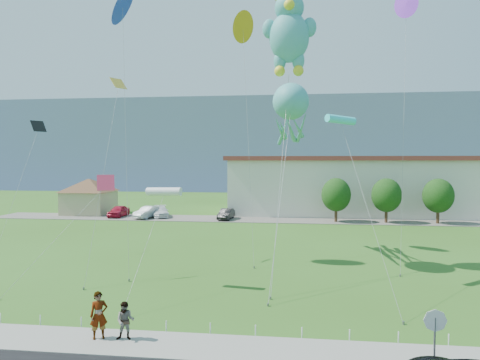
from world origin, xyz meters
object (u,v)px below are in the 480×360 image
parked_car_red (119,211)px  octopus_kite (291,113)px  parked_car_white (161,212)px  parked_car_silver (148,212)px  pavilion (89,193)px  parked_car_black (226,214)px  teddy_bear_kite (289,31)px  warehouse (444,185)px  pedestrian_right (125,321)px  stop_sign (435,327)px  pedestrian_left (99,315)px

parked_car_red → octopus_kite: (23.00, -22.46, 10.37)m
parked_car_red → parked_car_white: size_ratio=0.91×
parked_car_silver → octopus_kite: octopus_kite is taller
parked_car_silver → parked_car_red: bearing=-171.5°
pavilion → parked_car_black: (20.20, -3.50, -2.29)m
parked_car_silver → teddy_bear_kite: (18.48, -22.60, 16.17)m
warehouse → pedestrian_right: 54.60m
teddy_bear_kite → stop_sign: bearing=-72.2°
parked_car_white → pedestrian_right: bearing=-94.4°
parked_car_black → octopus_kite: 25.42m
parked_car_silver → teddy_bear_kite: size_ratio=0.23×
pavilion → stop_sign: size_ratio=3.68×
parked_car_black → teddy_bear_kite: (8.10, -22.52, 16.25)m
pedestrian_right → pedestrian_left: bearing=173.7°
parked_car_silver → teddy_bear_kite: 33.37m
stop_sign → parked_car_red: stop_sign is taller
pavilion → parked_car_white: pavilion is taller
pedestrian_left → pedestrian_right: size_ratio=1.25×
pavilion → parked_car_white: size_ratio=1.90×
parked_car_red → parked_car_white: 5.71m
warehouse → parked_car_silver: warehouse is taller
warehouse → pedestrian_left: (-29.56, -46.54, -3.02)m
parked_car_black → octopus_kite: octopus_kite is taller
pavilion → stop_sign: bearing=-51.6°
pavilion → pedestrian_left: 45.44m
parked_car_silver → teddy_bear_kite: teddy_bear_kite is taller
parked_car_black → parked_car_silver: bearing=-174.9°
warehouse → teddy_bear_kite: 40.77m
stop_sign → teddy_bear_kite: size_ratio=0.13×
warehouse → parked_car_silver: (-40.18, -9.42, -3.30)m
parked_car_red → octopus_kite: octopus_kite is taller
warehouse → parked_car_red: size_ratio=13.89×
pedestrian_right → parked_car_red: 41.12m
pavilion → parked_car_silver: bearing=-19.2°
pedestrian_left → warehouse: bearing=28.4°
warehouse → octopus_kite: 38.54m
pavilion → parked_car_red: pavilion is taller
pavilion → parked_car_black: pavilion is taller
parked_car_red → parked_car_black: bearing=-2.2°
octopus_kite → teddy_bear_kite: (-0.14, -0.86, 5.81)m
stop_sign → octopus_kite: bearing=106.5°
pavilion → teddy_bear_kite: (28.30, -26.02, 13.96)m
warehouse → stop_sign: warehouse is taller
parked_car_white → octopus_kite: octopus_kite is taller
parked_car_black → parked_car_white: bearing=177.7°
octopus_kite → pedestrian_left: bearing=-117.5°
parked_car_black → pavilion: bearing=175.7°
pedestrian_right → octopus_kite: octopus_kite is taller
stop_sign → parked_car_black: stop_sign is taller
warehouse → stop_sign: 51.00m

